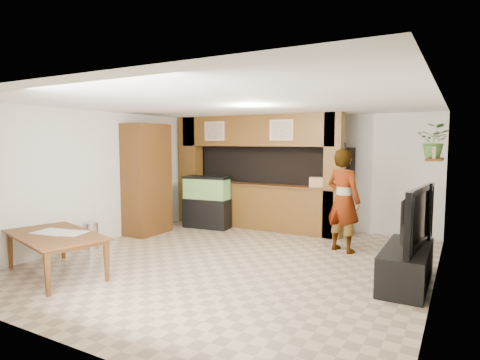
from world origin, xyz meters
The scene contains 21 objects.
floor centered at (0.00, 0.00, 0.00)m, with size 6.50×6.50×0.00m, color tan.
ceiling centered at (0.00, 0.00, 2.60)m, with size 6.50×6.50×0.00m, color white.
wall_back centered at (0.00, 3.25, 1.30)m, with size 6.00×6.00×0.00m, color silver.
wall_left centered at (-3.00, 0.00, 1.30)m, with size 6.50×6.50×0.00m, color silver.
wall_right centered at (3.00, 0.00, 1.30)m, with size 6.50×6.50×0.00m, color silver.
partition centered at (-0.95, 2.64, 1.31)m, with size 4.20×0.99×2.60m.
wall_clock centered at (-2.97, 1.00, 1.90)m, with size 0.05×0.25×0.25m.
wall_shelf centered at (2.85, 1.95, 1.70)m, with size 0.25×0.90×0.04m, color brown.
pantry_cabinet centered at (-2.70, 0.85, 1.19)m, with size 0.60×0.98×2.39m, color brown.
trash_can centered at (-2.75, -0.64, 0.25)m, with size 0.27×0.27×0.50m, color #B2B2B7.
aquarium centered at (-1.89, 1.95, 0.59)m, with size 1.09×0.41×1.21m.
tv_stand centered at (2.65, 0.22, 0.26)m, with size 0.58×1.59×0.53m, color black.
television centered at (2.65, 0.22, 0.96)m, with size 1.49×0.19×0.86m, color black.
photo_frame centered at (2.85, 1.65, 1.82)m, with size 0.03×0.15×0.20m, color tan.
potted_plant centered at (2.82, 2.26, 2.02)m, with size 0.54×0.47×0.60m, color #41712D.
person centered at (1.41, 1.49, 0.94)m, with size 0.69×0.45×1.88m, color tan.
microphone centered at (1.46, 1.33, 1.92)m, with size 0.03×0.03×0.15m, color black.
dining_table centered at (-2.00, -1.96, 0.31)m, with size 1.77×0.99×0.62m, color brown.
newspaper_a centered at (-2.12, -1.85, 0.63)m, with size 0.57×0.41×0.01m, color silver.
newspaper_b centered at (-1.90, -1.80, 0.63)m, with size 0.53×0.39×0.01m, color silver.
counter_box centered at (0.60, 2.45, 1.15)m, with size 0.32×0.21×0.21m, color tan.
Camera 1 is at (3.29, -5.71, 1.99)m, focal length 30.00 mm.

